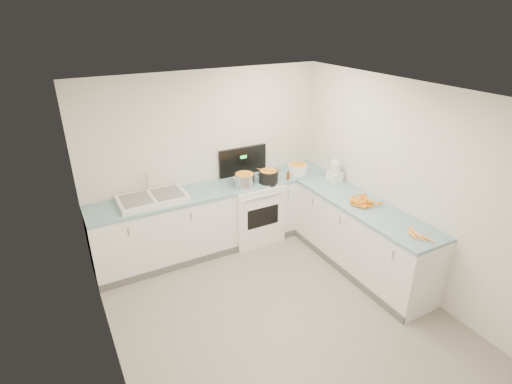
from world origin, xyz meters
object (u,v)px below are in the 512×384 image
sink (152,198)px  spice_jar (288,175)px  black_pot (268,177)px  extract_bottle (288,176)px  food_processor (335,172)px  stove (252,209)px  mixing_bowl (298,169)px  steel_pot (245,181)px

sink → spice_jar: sink is taller
black_pot → extract_bottle: 0.30m
sink → food_processor: (2.48, -0.61, 0.10)m
extract_bottle → sink: bearing=173.0°
black_pot → spice_jar: 0.34m
extract_bottle → food_processor: food_processor is taller
stove → mixing_bowl: 0.92m
black_pot → extract_bottle: size_ratio=2.45×
mixing_bowl → food_processor: food_processor is taller
stove → sink: size_ratio=1.58×
stove → extract_bottle: 0.74m
steel_pot → spice_jar: steel_pot is taller
spice_jar → food_processor: size_ratio=0.27×
sink → spice_jar: size_ratio=9.78×
steel_pot → spice_jar: 0.71m
black_pot → food_processor: size_ratio=0.84×
stove → black_pot: (0.18, -0.17, 0.54)m
stove → mixing_bowl: stove is taller
black_pot → mixing_bowl: bearing=9.8°
mixing_bowl → sink: bearing=177.8°
stove → black_pot: size_ratio=4.95×
black_pot → extract_bottle: (0.30, -0.05, -0.02)m
sink → food_processor: food_processor is taller
sink → mixing_bowl: (2.20, -0.08, 0.03)m
sink → mixing_bowl: sink is taller
mixing_bowl → spice_jar: 0.25m
steel_pot → black_pot: steel_pot is taller
steel_pot → black_pot: bearing=-6.3°
steel_pot → mixing_bowl: (0.93, 0.06, -0.01)m
sink → steel_pot: (1.27, -0.14, 0.04)m
sink → steel_pot: size_ratio=3.07×
stove → extract_bottle: (0.48, -0.22, 0.52)m
food_processor → stove: bearing=150.3°
steel_pot → sink: bearing=173.6°
sink → extract_bottle: 1.94m
mixing_bowl → extract_bottle: bearing=-150.5°
stove → food_processor: stove is taller
mixing_bowl → food_processor: size_ratio=0.91×
steel_pot → food_processor: 1.30m
spice_jar → food_processor: 0.67m
steel_pot → food_processor: size_ratio=0.86×
black_pot → spice_jar: size_ratio=3.12×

